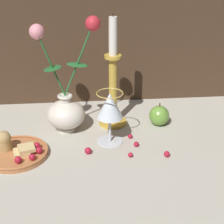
# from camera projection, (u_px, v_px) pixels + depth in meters

# --- Properties ---
(ground_plane) EXTENTS (2.40, 2.40, 0.00)m
(ground_plane) POSITION_uv_depth(u_px,v_px,m) (87.00, 140.00, 1.14)
(ground_plane) COLOR #B7B2A3
(ground_plane) RESTS_ON ground
(vase) EXTENTS (0.20, 0.12, 0.36)m
(vase) POSITION_uv_depth(u_px,v_px,m) (66.00, 104.00, 1.16)
(vase) COLOR silver
(vase) RESTS_ON ground_plane
(plate_with_pastries) EXTENTS (0.18, 0.18, 0.07)m
(plate_with_pastries) POSITION_uv_depth(u_px,v_px,m) (15.00, 151.00, 1.06)
(plate_with_pastries) COLOR #B77042
(plate_with_pastries) RESTS_ON ground_plane
(wine_glass) EXTENTS (0.08, 0.08, 0.16)m
(wine_glass) POSITION_uv_depth(u_px,v_px,m) (110.00, 108.00, 1.08)
(wine_glass) COLOR silver
(wine_glass) RESTS_ON ground_plane
(candlestick) EXTENTS (0.09, 0.09, 0.36)m
(candlestick) POSITION_uv_depth(u_px,v_px,m) (113.00, 85.00, 1.18)
(candlestick) COLOR gold
(candlestick) RESTS_ON ground_plane
(apple_beside_vase) EXTENTS (0.07, 0.07, 0.08)m
(apple_beside_vase) POSITION_uv_depth(u_px,v_px,m) (159.00, 116.00, 1.22)
(apple_beside_vase) COLOR #669938
(apple_beside_vase) RESTS_ON ground_plane
(berry_near_plate) EXTENTS (0.02, 0.02, 0.02)m
(berry_near_plate) POSITION_uv_depth(u_px,v_px,m) (89.00, 151.00, 1.07)
(berry_near_plate) COLOR #AD192D
(berry_near_plate) RESTS_ON ground_plane
(berry_front_center) EXTENTS (0.02, 0.02, 0.02)m
(berry_front_center) POSITION_uv_depth(u_px,v_px,m) (167.00, 154.00, 1.05)
(berry_front_center) COLOR #AD192D
(berry_front_center) RESTS_ON ground_plane
(berry_by_glass_stem) EXTENTS (0.02, 0.02, 0.02)m
(berry_by_glass_stem) POSITION_uv_depth(u_px,v_px,m) (136.00, 144.00, 1.10)
(berry_by_glass_stem) COLOR #AD192D
(berry_by_glass_stem) RESTS_ON ground_plane
(berry_under_candlestick) EXTENTS (0.01, 0.01, 0.01)m
(berry_under_candlestick) POSITION_uv_depth(u_px,v_px,m) (130.00, 135.00, 1.15)
(berry_under_candlestick) COLOR #AD192D
(berry_under_candlestick) RESTS_ON ground_plane
(berry_far_right) EXTENTS (0.01, 0.01, 0.01)m
(berry_far_right) POSITION_uv_depth(u_px,v_px,m) (130.00, 155.00, 1.05)
(berry_far_right) COLOR #AD192D
(berry_far_right) RESTS_ON ground_plane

